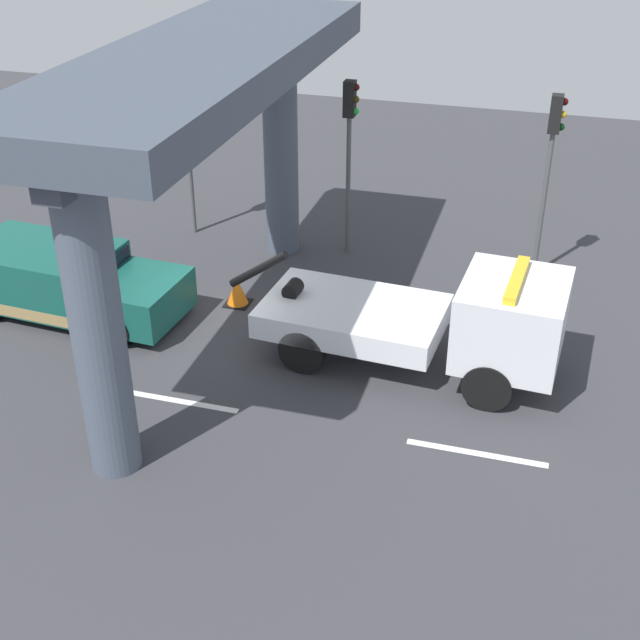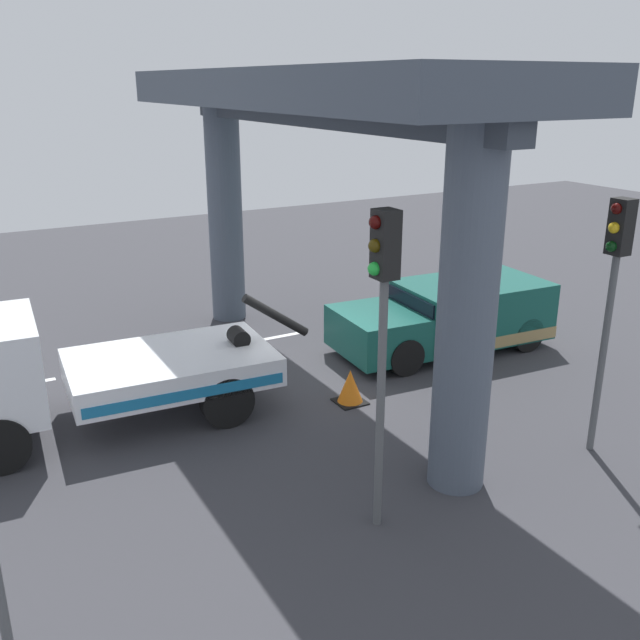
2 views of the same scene
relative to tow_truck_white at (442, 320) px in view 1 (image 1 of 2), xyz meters
name	(u,v)px [view 1 (image 1 of 2)]	position (x,y,z in m)	size (l,w,h in m)	color
ground_plane	(227,337)	(-4.85, 0.05, -1.25)	(60.00, 40.00, 0.10)	#38383D
lane_stripe_mid	(178,401)	(-4.85, -2.64, -1.20)	(2.60, 0.16, 0.01)	silver
lane_stripe_east	(476,453)	(1.15, -2.64, -1.20)	(2.60, 0.16, 0.01)	silver
tow_truck_white	(442,320)	(0.00, 0.00, 0.00)	(7.32, 2.78, 2.46)	white
towed_van_green	(66,282)	(-8.86, 0.06, -0.42)	(5.33, 2.52, 1.58)	#145147
overpass_structure	(201,105)	(-5.09, 0.05, 4.07)	(3.60, 11.57, 6.37)	#4C5666
traffic_light_near	(187,122)	(-7.84, 5.17, 2.01)	(0.39, 0.32, 4.41)	#515456
traffic_light_far	(350,131)	(-3.34, 5.17, 2.15)	(0.39, 0.32, 4.62)	#515456
traffic_light_mid	(552,148)	(1.66, 5.17, 2.17)	(0.39, 0.32, 4.65)	#515456
traffic_cone_orange	(237,292)	(-5.14, 1.51, -0.87)	(0.59, 0.59, 0.70)	orange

